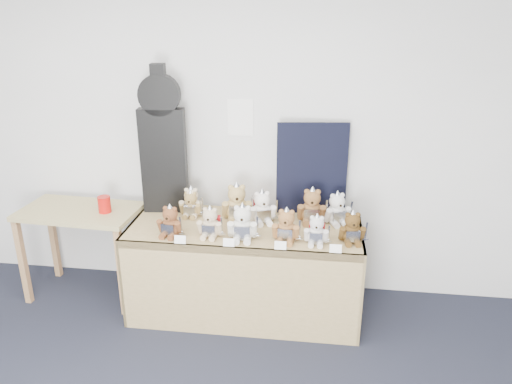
# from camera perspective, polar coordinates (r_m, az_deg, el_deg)

# --- Properties ---
(room_shell) EXTENTS (6.00, 6.00, 6.00)m
(room_shell) POSITION_cam_1_polar(r_m,az_deg,el_deg) (4.06, -1.80, 8.48)
(room_shell) COLOR silver
(room_shell) RESTS_ON floor
(display_table) EXTENTS (1.80, 0.76, 0.75)m
(display_table) POSITION_cam_1_polar(r_m,az_deg,el_deg) (3.87, -1.41, -6.52)
(display_table) COLOR olive
(display_table) RESTS_ON floor
(side_table) EXTENTS (0.98, 0.58, 0.79)m
(side_table) POSITION_cam_1_polar(r_m,az_deg,el_deg) (4.36, -19.36, -3.41)
(side_table) COLOR tan
(side_table) RESTS_ON floor
(guitar_case) EXTENTS (0.37, 0.14, 1.19)m
(guitar_case) POSITION_cam_1_polar(r_m,az_deg,el_deg) (4.03, -10.62, 5.61)
(guitar_case) COLOR black
(guitar_case) RESTS_ON display_table
(navy_board) EXTENTS (0.56, 0.09, 0.75)m
(navy_board) POSITION_cam_1_polar(r_m,az_deg,el_deg) (4.00, 6.40, 2.64)
(navy_board) COLOR black
(navy_board) RESTS_ON display_table
(red_cup) EXTENTS (0.10, 0.10, 0.13)m
(red_cup) POSITION_cam_1_polar(r_m,az_deg,el_deg) (4.17, -16.94, -1.36)
(red_cup) COLOR red
(red_cup) RESTS_ON side_table
(teddy_front_far_left) EXTENTS (0.21, 0.18, 0.26)m
(teddy_front_far_left) POSITION_cam_1_polar(r_m,az_deg,el_deg) (3.73, -9.77, -3.44)
(teddy_front_far_left) COLOR brown
(teddy_front_far_left) RESTS_ON display_table
(teddy_front_left) EXTENTS (0.21, 0.18, 0.26)m
(teddy_front_left) POSITION_cam_1_polar(r_m,az_deg,el_deg) (3.68, -5.25, -3.58)
(teddy_front_left) COLOR #C4AC8A
(teddy_front_left) RESTS_ON display_table
(teddy_front_centre) EXTENTS (0.25, 0.20, 0.30)m
(teddy_front_centre) POSITION_cam_1_polar(r_m,az_deg,el_deg) (3.61, -1.55, -3.67)
(teddy_front_centre) COLOR silver
(teddy_front_centre) RESTS_ON display_table
(teddy_front_right) EXTENTS (0.23, 0.19, 0.28)m
(teddy_front_right) POSITION_cam_1_polar(r_m,az_deg,el_deg) (3.59, 3.47, -3.98)
(teddy_front_right) COLOR #906036
(teddy_front_right) RESTS_ON display_table
(teddy_front_far_right) EXTENTS (0.20, 0.17, 0.24)m
(teddy_front_far_right) POSITION_cam_1_polar(r_m,az_deg,el_deg) (3.58, 6.93, -4.44)
(teddy_front_far_right) COLOR silver
(teddy_front_far_right) RESTS_ON display_table
(teddy_front_end) EXTENTS (0.22, 0.18, 0.26)m
(teddy_front_end) POSITION_cam_1_polar(r_m,az_deg,el_deg) (3.64, 10.93, -4.14)
(teddy_front_end) COLOR #51381B
(teddy_front_end) RESTS_ON display_table
(teddy_back_left) EXTENTS (0.22, 0.18, 0.26)m
(teddy_back_left) POSITION_cam_1_polar(r_m,az_deg,el_deg) (4.06, -7.40, -1.22)
(teddy_back_left) COLOR beige
(teddy_back_left) RESTS_ON display_table
(teddy_back_centre_left) EXTENTS (0.28, 0.24, 0.33)m
(teddy_back_centre_left) POSITION_cam_1_polar(r_m,az_deg,el_deg) (3.94, -2.20, -1.34)
(teddy_back_centre_left) COLOR tan
(teddy_back_centre_left) RESTS_ON display_table
(teddy_back_centre_right) EXTENTS (0.24, 0.23, 0.29)m
(teddy_back_centre_right) POSITION_cam_1_polar(r_m,az_deg,el_deg) (3.89, 0.71, -1.87)
(teddy_back_centre_right) COLOR white
(teddy_back_centre_right) RESTS_ON display_table
(teddy_back_right) EXTENTS (0.25, 0.20, 0.31)m
(teddy_back_right) POSITION_cam_1_polar(r_m,az_deg,el_deg) (3.91, 6.40, -1.74)
(teddy_back_right) COLOR brown
(teddy_back_right) RESTS_ON display_table
(teddy_back_end) EXTENTS (0.24, 0.22, 0.28)m
(teddy_back_end) POSITION_cam_1_polar(r_m,az_deg,el_deg) (3.92, 9.24, -2.01)
(teddy_back_end) COLOR silver
(teddy_back_end) RESTS_ON display_table
(teddy_back_far_left) EXTENTS (0.19, 0.16, 0.24)m
(teddy_back_far_left) POSITION_cam_1_polar(r_m,az_deg,el_deg) (4.04, -7.46, -1.49)
(teddy_back_far_left) COLOR #9D7F49
(teddy_back_far_left) RESTS_ON display_table
(entry_card_a) EXTENTS (0.08, 0.02, 0.06)m
(entry_card_a) POSITION_cam_1_polar(r_m,az_deg,el_deg) (3.62, -8.67, -5.39)
(entry_card_a) COLOR white
(entry_card_a) RESTS_ON display_table
(entry_card_b) EXTENTS (0.08, 0.02, 0.06)m
(entry_card_b) POSITION_cam_1_polar(r_m,az_deg,el_deg) (3.54, -3.13, -5.78)
(entry_card_b) COLOR white
(entry_card_b) RESTS_ON display_table
(entry_card_c) EXTENTS (0.08, 0.02, 0.06)m
(entry_card_c) POSITION_cam_1_polar(r_m,az_deg,el_deg) (3.50, 2.80, -6.12)
(entry_card_c) COLOR white
(entry_card_c) RESTS_ON display_table
(entry_card_d) EXTENTS (0.08, 0.02, 0.06)m
(entry_card_d) POSITION_cam_1_polar(r_m,az_deg,el_deg) (3.49, 9.09, -6.41)
(entry_card_d) COLOR white
(entry_card_d) RESTS_ON display_table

